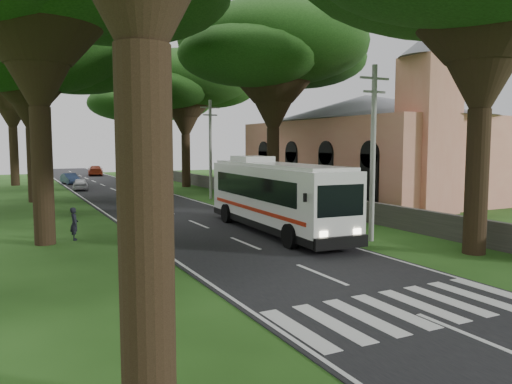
# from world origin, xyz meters

# --- Properties ---
(ground) EXTENTS (140.00, 140.00, 0.00)m
(ground) POSITION_xyz_m (0.00, 0.00, 0.00)
(ground) COLOR #204714
(ground) RESTS_ON ground
(road) EXTENTS (8.00, 120.00, 0.04)m
(road) POSITION_xyz_m (0.00, 25.00, 0.01)
(road) COLOR black
(road) RESTS_ON ground
(crosswalk) EXTENTS (8.00, 3.00, 0.01)m
(crosswalk) POSITION_xyz_m (0.00, -2.00, 0.00)
(crosswalk) COLOR silver
(crosswalk) RESTS_ON ground
(property_wall) EXTENTS (0.35, 50.00, 1.20)m
(property_wall) POSITION_xyz_m (9.00, 24.00, 0.60)
(property_wall) COLOR #383533
(property_wall) RESTS_ON ground
(church) EXTENTS (14.00, 24.00, 11.60)m
(church) POSITION_xyz_m (17.86, 21.55, 4.91)
(church) COLOR #E4856F
(church) RESTS_ON ground
(pole_near) EXTENTS (1.60, 0.24, 8.00)m
(pole_near) POSITION_xyz_m (5.50, 6.00, 4.18)
(pole_near) COLOR gray
(pole_near) RESTS_ON ground
(pole_mid) EXTENTS (1.60, 0.24, 8.00)m
(pole_mid) POSITION_xyz_m (5.50, 26.00, 4.18)
(pole_mid) COLOR gray
(pole_mid) RESTS_ON ground
(pole_far) EXTENTS (1.60, 0.24, 8.00)m
(pole_far) POSITION_xyz_m (5.50, 46.00, 4.18)
(pole_far) COLOR gray
(pole_far) RESTS_ON ground
(tree_l_midb) EXTENTS (15.94, 15.94, 15.00)m
(tree_l_midb) POSITION_xyz_m (-7.50, 30.00, 11.54)
(tree_l_midb) COLOR black
(tree_l_midb) RESTS_ON ground
(tree_l_far) EXTENTS (12.59, 12.59, 15.58)m
(tree_l_far) POSITION_xyz_m (-8.50, 48.00, 12.67)
(tree_l_far) COLOR black
(tree_l_far) RESTS_ON ground
(tree_r_mida) EXTENTS (13.57, 13.57, 14.33)m
(tree_r_mida) POSITION_xyz_m (8.00, 20.00, 11.30)
(tree_r_mida) COLOR black
(tree_r_mida) RESTS_ON ground
(tree_r_midb) EXTENTS (13.85, 13.85, 14.04)m
(tree_r_midb) POSITION_xyz_m (7.50, 38.00, 10.97)
(tree_r_midb) COLOR black
(tree_r_midb) RESTS_ON ground
(tree_r_far) EXTENTS (15.38, 15.38, 14.14)m
(tree_r_far) POSITION_xyz_m (8.50, 56.00, 10.80)
(tree_r_far) COLOR black
(tree_r_far) RESTS_ON ground
(coach_bus) EXTENTS (3.26, 11.98, 3.50)m
(coach_bus) POSITION_xyz_m (2.70, 10.13, 1.88)
(coach_bus) COLOR silver
(coach_bus) RESTS_ON ground
(distant_car_a) EXTENTS (1.82, 3.58, 1.17)m
(distant_car_a) POSITION_xyz_m (-3.00, 38.68, 0.61)
(distant_car_a) COLOR #9B9B9F
(distant_car_a) RESTS_ON road
(distant_car_b) EXTENTS (1.84, 3.79, 1.20)m
(distant_car_b) POSITION_xyz_m (-3.00, 47.08, 0.63)
(distant_car_b) COLOR navy
(distant_car_b) RESTS_ON road
(distant_car_c) EXTENTS (2.67, 5.06, 1.40)m
(distant_car_c) POSITION_xyz_m (2.00, 61.34, 0.73)
(distant_car_c) COLOR maroon
(distant_car_c) RESTS_ON road
(pedestrian) EXTENTS (0.40, 0.58, 1.54)m
(pedestrian) POSITION_xyz_m (-6.70, 12.41, 0.77)
(pedestrian) COLOR black
(pedestrian) RESTS_ON ground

